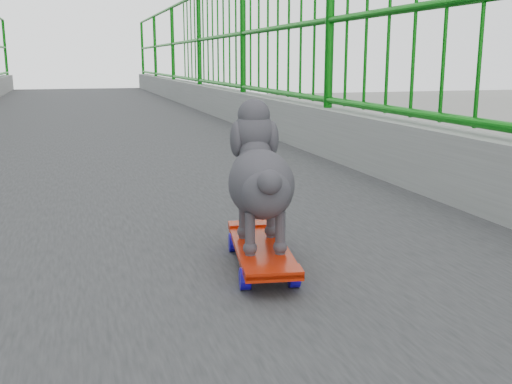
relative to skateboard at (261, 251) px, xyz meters
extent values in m
cube|color=#2D2D2F|center=(-0.30, 0.01, -0.30)|extent=(3.00, 24.00, 0.50)
cube|color=slate|center=(-0.30, 9.01, -3.80)|extent=(1.20, 1.20, 6.50)
cylinder|color=#0C700F|center=(1.10, 10.01, 0.80)|extent=(0.06, 0.06, 1.10)
cube|color=red|center=(0.00, 0.00, 0.01)|extent=(0.24, 0.54, 0.02)
cube|color=#99999E|center=(-0.03, -0.16, -0.01)|extent=(0.10, 0.05, 0.02)
cylinder|color=#1408B4|center=(-0.09, -0.15, -0.02)|extent=(0.04, 0.06, 0.06)
sphere|color=yellow|center=(-0.09, -0.15, -0.02)|extent=(0.03, 0.03, 0.03)
cylinder|color=#1408B4|center=(0.04, -0.18, -0.02)|extent=(0.04, 0.06, 0.06)
sphere|color=yellow|center=(0.04, -0.18, -0.02)|extent=(0.03, 0.03, 0.03)
cube|color=#99999E|center=(0.03, 0.16, -0.01)|extent=(0.10, 0.05, 0.02)
cylinder|color=#1408B4|center=(-0.04, 0.18, -0.02)|extent=(0.04, 0.06, 0.06)
sphere|color=yellow|center=(-0.04, 0.18, -0.02)|extent=(0.03, 0.03, 0.03)
cylinder|color=#1408B4|center=(0.09, 0.15, -0.02)|extent=(0.04, 0.06, 0.06)
sphere|color=yellow|center=(0.09, 0.15, -0.02)|extent=(0.03, 0.03, 0.03)
ellipsoid|color=#2F2C31|center=(0.00, 0.00, 0.20)|extent=(0.24, 0.32, 0.20)
sphere|color=#2F2C31|center=(0.03, 0.16, 0.33)|extent=(0.13, 0.13, 0.13)
sphere|color=black|center=(0.04, 0.25, 0.31)|extent=(0.02, 0.02, 0.02)
sphere|color=#2F2C31|center=(-0.03, -0.16, 0.24)|extent=(0.07, 0.07, 0.07)
cylinder|color=#2F2C31|center=(-0.03, 0.09, 0.08)|extent=(0.03, 0.03, 0.12)
cylinder|color=#2F2C31|center=(0.06, 0.08, 0.08)|extent=(0.03, 0.03, 0.12)
cylinder|color=#2F2C31|center=(-0.06, -0.08, 0.08)|extent=(0.03, 0.03, 0.12)
cylinder|color=#2F2C31|center=(0.03, -0.09, 0.08)|extent=(0.03, 0.03, 0.12)
camera|label=1|loc=(-0.52, -1.61, 0.55)|focal=42.00mm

